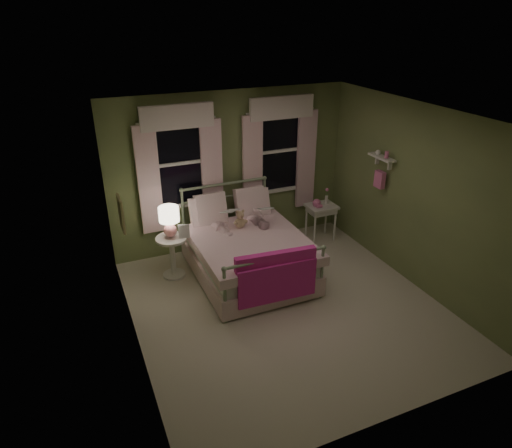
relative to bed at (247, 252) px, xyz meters
name	(u,v)px	position (x,y,z in m)	size (l,w,h in m)	color
room_shell	(289,221)	(0.17, -1.02, 0.92)	(4.20, 4.20, 4.20)	beige
bed	(247,252)	(0.00, 0.00, 0.00)	(1.58, 2.04, 1.18)	white
pink_throw	(277,272)	(0.00, -1.03, 0.23)	(1.10, 0.21, 0.71)	#E02B98
child_left	(219,210)	(-0.28, 0.42, 0.56)	(0.27, 0.18, 0.75)	#F7D1DD
child_right	(253,204)	(0.28, 0.42, 0.58)	(0.38, 0.30, 0.78)	#F7D1DD
book_left	(224,216)	(-0.28, 0.17, 0.58)	(0.20, 0.27, 0.03)	beige
book_right	(259,212)	(0.28, 0.17, 0.54)	(0.20, 0.27, 0.02)	beige
teddy_bear	(240,220)	(0.00, 0.26, 0.41)	(0.22, 0.17, 0.30)	tan
nightstand_left	(172,251)	(-1.05, 0.39, 0.03)	(0.46, 0.46, 0.65)	white
table_lamp	(169,219)	(-1.05, 0.39, 0.57)	(0.30, 0.30, 0.47)	pink
book_nightstand	(179,238)	(-0.95, 0.31, 0.27)	(0.16, 0.22, 0.02)	beige
nightstand_right	(321,211)	(1.62, 0.57, 0.17)	(0.50, 0.40, 0.64)	white
pink_toy	(317,203)	(1.52, 0.56, 0.32)	(0.14, 0.18, 0.14)	pink
bud_vase	(327,196)	(1.74, 0.62, 0.41)	(0.06, 0.06, 0.28)	white
window_left	(180,160)	(-0.68, 1.01, 1.24)	(1.34, 0.13, 1.96)	black
window_right	(280,147)	(1.02, 1.01, 1.24)	(1.34, 0.13, 1.96)	black
wall_shelf	(381,169)	(2.07, -0.32, 1.14)	(0.15, 0.50, 0.60)	white
framed_picture	(121,214)	(-1.78, -0.42, 1.12)	(0.03, 0.32, 0.42)	beige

